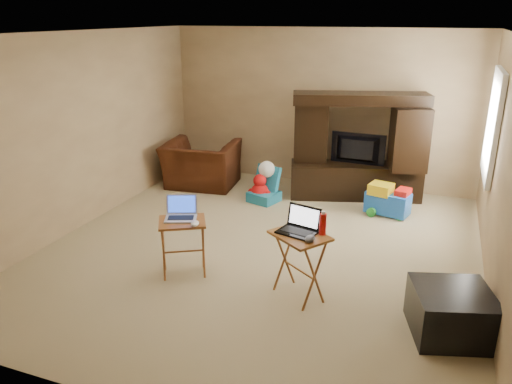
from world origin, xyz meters
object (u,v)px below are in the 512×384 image
at_px(plush_toy, 260,187).
at_px(push_toy, 388,199).
at_px(laptop_right, 297,222).
at_px(mouse_left, 195,224).
at_px(water_bottle, 323,224).
at_px(child_rocker, 264,185).
at_px(ottoman, 451,313).
at_px(mouse_right, 310,239).
at_px(entertainment_center, 357,147).
at_px(recliner, 201,164).
at_px(tray_table_left, 183,248).
at_px(tray_table_right, 299,266).
at_px(laptop_left, 180,209).
at_px(television, 357,150).

relative_size(plush_toy, push_toy, 0.69).
height_order(laptop_right, mouse_left, laptop_right).
bearing_deg(plush_toy, water_bottle, -57.37).
bearing_deg(child_rocker, ottoman, -26.61).
distance_m(push_toy, mouse_right, 2.75).
distance_m(mouse_left, mouse_right, 1.23).
distance_m(entertainment_center, recliner, 2.52).
distance_m(plush_toy, mouse_left, 2.55).
distance_m(child_rocker, mouse_left, 2.52).
distance_m(child_rocker, plush_toy, 0.10).
height_order(plush_toy, push_toy, push_toy).
bearing_deg(entertainment_center, laptop_right, -107.25).
distance_m(recliner, laptop_right, 3.66).
bearing_deg(tray_table_left, push_toy, 24.35).
distance_m(tray_table_right, water_bottle, 0.50).
bearing_deg(laptop_left, push_toy, 30.96).
xyz_separation_m(entertainment_center, television, (0.00, -0.04, -0.03)).
bearing_deg(mouse_right, laptop_left, 173.99).
height_order(child_rocker, push_toy, child_rocker).
relative_size(plush_toy, laptop_left, 1.27).
bearing_deg(entertainment_center, tray_table_right, -106.51).
xyz_separation_m(push_toy, ottoman, (0.85, -2.68, -0.01)).
height_order(laptop_left, water_bottle, water_bottle).
relative_size(ottoman, mouse_right, 4.76).
relative_size(television, child_rocker, 1.53).
xyz_separation_m(tray_table_left, tray_table_right, (1.29, -0.00, 0.03)).
distance_m(ottoman, laptop_right, 1.59).
height_order(ottoman, tray_table_left, tray_table_left).
xyz_separation_m(push_toy, water_bottle, (-0.38, -2.47, 0.56)).
xyz_separation_m(tray_table_right, laptop_right, (-0.04, 0.02, 0.46)).
bearing_deg(water_bottle, mouse_right, -109.29).
xyz_separation_m(television, tray_table_right, (-0.01, -3.05, -0.43)).
bearing_deg(push_toy, mouse_right, -85.38).
height_order(ottoman, mouse_left, mouse_left).
distance_m(push_toy, tray_table_right, 2.62).
bearing_deg(tray_table_right, push_toy, 112.24).
bearing_deg(tray_table_left, ottoman, -32.14).
bearing_deg(ottoman, push_toy, 107.69).
relative_size(television, plush_toy, 1.94).
xyz_separation_m(plush_toy, ottoman, (2.74, -2.57, 0.00)).
bearing_deg(child_rocker, plush_toy, -178.73).
relative_size(entertainment_center, laptop_left, 5.96).
distance_m(recliner, child_rocker, 1.26).
distance_m(ottoman, tray_table_right, 1.44).
height_order(tray_table_left, laptop_left, laptop_left).
xyz_separation_m(entertainment_center, mouse_left, (-1.11, -3.16, -0.15)).
distance_m(recliner, mouse_right, 3.87).
relative_size(push_toy, ottoman, 0.92).
relative_size(recliner, laptop_right, 3.16).
distance_m(tray_table_left, water_bottle, 1.57).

